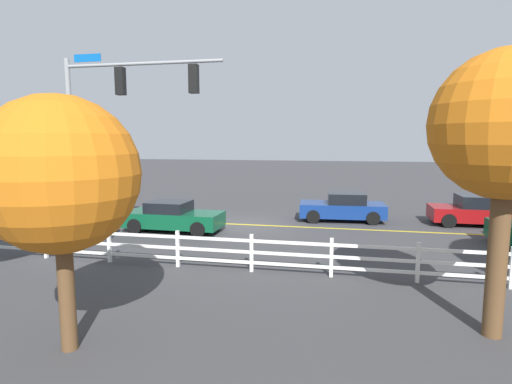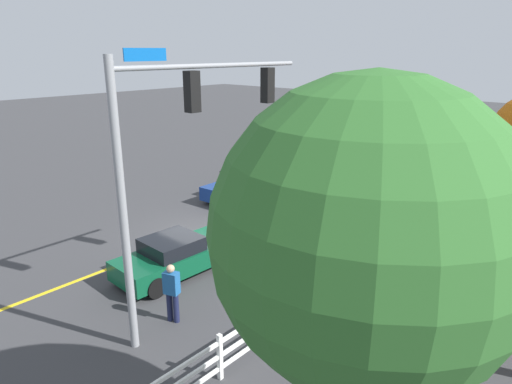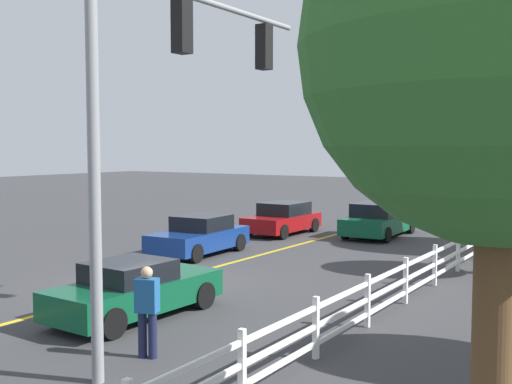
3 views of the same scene
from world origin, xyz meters
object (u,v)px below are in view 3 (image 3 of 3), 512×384
object	(u,v)px
car_2	(135,290)
tree_0	(502,47)
car_0	(199,236)
car_1	(379,220)
pedestrian	(147,308)
car_3	(283,219)

from	to	relation	value
car_2	tree_0	xyz separation A→B (m)	(3.44, 8.44, 4.20)
car_0	car_1	bearing A→B (deg)	151.23
car_0	pedestrian	bearing A→B (deg)	30.29
car_1	tree_0	bearing A→B (deg)	-156.40
car_0	car_3	size ratio (longest dim) A/B	1.03
tree_0	car_3	bearing A→B (deg)	-143.32
tree_0	pedestrian	bearing A→B (deg)	-104.21
car_1	pedestrian	bearing A→B (deg)	-173.70
car_1	car_2	distance (m)	14.99
car_0	car_3	bearing A→B (deg)	178.31
car_1	car_3	bearing A→B (deg)	111.26
car_2	pedestrian	size ratio (longest dim) A/B	2.51
tree_0	car_2	bearing A→B (deg)	-112.16
car_3	car_2	bearing A→B (deg)	17.03
car_1	tree_0	size ratio (longest dim) A/B	0.68
car_1	car_3	xyz separation A→B (m)	(1.62, -3.87, -0.02)
car_2	pedestrian	bearing A→B (deg)	-129.23
car_3	tree_0	world-z (taller)	tree_0
car_3	tree_0	bearing A→B (deg)	36.77
car_0	car_1	xyz separation A→B (m)	(-7.75, 3.70, 0.04)
car_3	car_0	bearing A→B (deg)	1.67
car_0	car_2	bearing A→B (deg)	25.07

